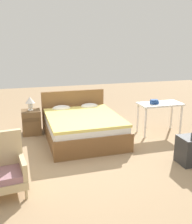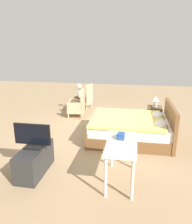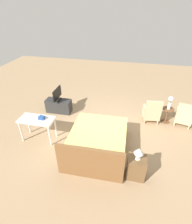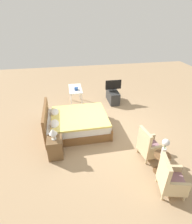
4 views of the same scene
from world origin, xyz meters
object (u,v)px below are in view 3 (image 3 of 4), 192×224
(side_table, at_px, (167,114))
(flower_vase, at_px, (170,101))
(tv_flatscreen, at_px, (57,94))
(armchair_by_window_left, at_px, (184,116))
(book_stack, at_px, (42,118))
(tv_stand, at_px, (59,106))
(bed, at_px, (97,143))
(nightstand, at_px, (136,167))
(armchair_by_window_right, at_px, (152,113))
(table_lamp, at_px, (139,152))
(vanity_desk, at_px, (37,122))

(side_table, height_order, flower_vase, flower_vase)
(flower_vase, relative_size, tv_flatscreen, 0.70)
(armchair_by_window_left, height_order, book_stack, armchair_by_window_left)
(armchair_by_window_left, height_order, tv_stand, armchair_by_window_left)
(bed, distance_m, flower_vase, 2.92)
(nightstand, relative_size, book_stack, 3.15)
(armchair_by_window_right, xyz_separation_m, nightstand, (0.48, 2.49, -0.08))
(armchair_by_window_left, distance_m, side_table, 0.54)
(tv_flatscreen, bearing_deg, table_lamp, 141.25)
(vanity_desk, bearing_deg, book_stack, -170.26)
(tv_flatscreen, xyz_separation_m, book_stack, (-0.19, 1.60, 0.04))
(armchair_by_window_right, relative_size, flower_vase, 1.93)
(vanity_desk, bearing_deg, nightstand, 165.29)
(tv_flatscreen, bearing_deg, flower_vase, -177.78)
(flower_vase, height_order, tv_stand, flower_vase)
(side_table, relative_size, book_stack, 2.94)
(bed, xyz_separation_m, tv_flatscreen, (1.90, -1.77, 0.46))
(nightstand, distance_m, table_lamp, 0.51)
(side_table, height_order, tv_stand, side_table)
(armchair_by_window_left, height_order, vanity_desk, armchair_by_window_left)
(tv_stand, relative_size, vanity_desk, 0.92)
(vanity_desk, height_order, book_stack, book_stack)
(table_lamp, distance_m, tv_stand, 3.89)
(armchair_by_window_right, bearing_deg, table_lamp, 79.20)
(flower_vase, relative_size, tv_stand, 0.50)
(armchair_by_window_right, height_order, tv_stand, armchair_by_window_right)
(armchair_by_window_right, relative_size, tv_flatscreen, 1.34)
(vanity_desk, bearing_deg, table_lamp, 165.27)
(tv_flatscreen, relative_size, book_stack, 3.64)
(side_table, bearing_deg, tv_stand, 2.22)
(tv_stand, distance_m, book_stack, 1.70)
(table_lamp, bearing_deg, book_stack, -16.15)
(book_stack, bearing_deg, armchair_by_window_left, -159.01)
(vanity_desk, xyz_separation_m, book_stack, (-0.17, -0.03, 0.16))
(armchair_by_window_left, relative_size, flower_vase, 1.93)
(table_lamp, xyz_separation_m, tv_stand, (3.01, -2.41, -0.55))
(bed, xyz_separation_m, table_lamp, (-1.11, 0.64, 0.51))
(bed, bearing_deg, tv_flatscreen, -42.98)
(table_lamp, distance_m, tv_flatscreen, 3.86)
(armchair_by_window_left, distance_m, book_stack, 4.70)
(side_table, relative_size, table_lamp, 1.68)
(nightstand, bearing_deg, flower_vase, -111.60)
(tv_stand, bearing_deg, flower_vase, -177.78)
(side_table, bearing_deg, book_stack, 24.56)
(flower_vase, distance_m, vanity_desk, 4.39)
(armchair_by_window_left, relative_size, side_table, 1.66)
(armchair_by_window_left, xyz_separation_m, side_table, (0.54, -0.08, -0.03))
(nightstand, distance_m, book_stack, 2.98)
(flower_vase, bearing_deg, armchair_by_window_left, 171.92)
(tv_flatscreen, distance_m, book_stack, 1.61)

